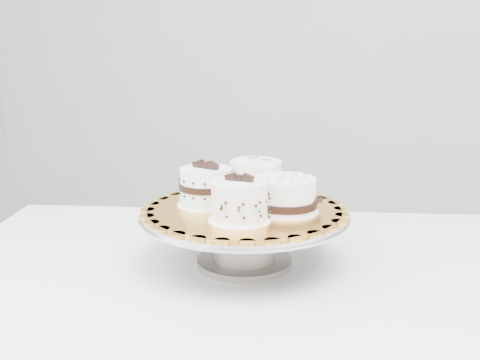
% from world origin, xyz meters
% --- Properties ---
extents(table, '(1.35, 0.99, 0.75)m').
position_xyz_m(table, '(-0.14, 0.07, 0.68)').
color(table, white).
rests_on(table, floor).
extents(cake_stand, '(0.39, 0.39, 0.11)m').
position_xyz_m(cake_stand, '(-0.19, 0.11, 0.82)').
color(cake_stand, gray).
rests_on(cake_stand, table).
extents(cake_board, '(0.47, 0.47, 0.01)m').
position_xyz_m(cake_board, '(-0.19, 0.11, 0.86)').
color(cake_board, '#C68029').
rests_on(cake_board, cake_stand).
extents(cake_swirl, '(0.11, 0.11, 0.09)m').
position_xyz_m(cake_swirl, '(-0.18, 0.04, 0.90)').
color(cake_swirl, white).
rests_on(cake_swirl, cake_board).
extents(cake_banded, '(0.13, 0.13, 0.09)m').
position_xyz_m(cake_banded, '(-0.26, 0.12, 0.89)').
color(cake_banded, white).
rests_on(cake_banded, cake_board).
extents(cake_dots, '(0.12, 0.12, 0.08)m').
position_xyz_m(cake_dots, '(-0.18, 0.19, 0.90)').
color(cake_dots, white).
rests_on(cake_dots, cake_board).
extents(cake_ribbon, '(0.14, 0.14, 0.07)m').
position_xyz_m(cake_ribbon, '(-0.11, 0.11, 0.89)').
color(cake_ribbon, white).
rests_on(cake_ribbon, cake_board).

